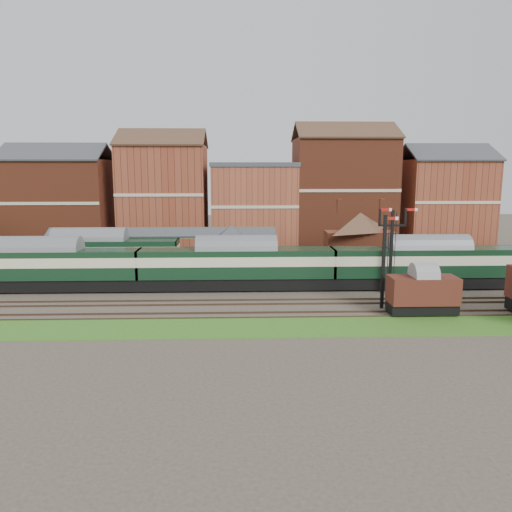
{
  "coord_description": "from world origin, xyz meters",
  "views": [
    {
      "loc": [
        -2.12,
        -47.91,
        11.81
      ],
      "look_at": [
        -0.47,
        2.0,
        3.0
      ],
      "focal_mm": 35.0,
      "sensor_mm": 36.0,
      "label": 1
    }
  ],
  "objects_px": {
    "dmu_train": "(237,264)",
    "platform_railcar": "(91,254)",
    "semaphore_bracket": "(392,246)",
    "goods_van_a": "(423,292)",
    "signal_box": "(231,252)"
  },
  "relations": [
    {
      "from": "signal_box",
      "to": "semaphore_bracket",
      "type": "height_order",
      "value": "semaphore_bracket"
    },
    {
      "from": "dmu_train",
      "to": "goods_van_a",
      "type": "relative_size",
      "value": 10.41
    },
    {
      "from": "dmu_train",
      "to": "goods_van_a",
      "type": "xyz_separation_m",
      "value": [
        15.18,
        -9.0,
        -0.65
      ]
    },
    {
      "from": "semaphore_bracket",
      "to": "platform_railcar",
      "type": "distance_m",
      "value": 31.86
    },
    {
      "from": "signal_box",
      "to": "semaphore_bracket",
      "type": "relative_size",
      "value": 0.73
    },
    {
      "from": "dmu_train",
      "to": "platform_railcar",
      "type": "bearing_deg",
      "value": 157.91
    },
    {
      "from": "semaphore_bracket",
      "to": "dmu_train",
      "type": "xyz_separation_m",
      "value": [
        -14.48,
        2.5,
        -2.09
      ]
    },
    {
      "from": "semaphore_bracket",
      "to": "platform_railcar",
      "type": "height_order",
      "value": "semaphore_bracket"
    },
    {
      "from": "goods_van_a",
      "to": "signal_box",
      "type": "bearing_deg",
      "value": 142.1
    },
    {
      "from": "dmu_train",
      "to": "platform_railcar",
      "type": "xyz_separation_m",
      "value": [
        -16.01,
        6.5,
        0.02
      ]
    },
    {
      "from": "signal_box",
      "to": "dmu_train",
      "type": "xyz_separation_m",
      "value": [
        0.56,
        -3.25,
        -0.65
      ]
    },
    {
      "from": "semaphore_bracket",
      "to": "goods_van_a",
      "type": "height_order",
      "value": "semaphore_bracket"
    },
    {
      "from": "platform_railcar",
      "to": "semaphore_bracket",
      "type": "bearing_deg",
      "value": -16.45
    },
    {
      "from": "signal_box",
      "to": "platform_railcar",
      "type": "xyz_separation_m",
      "value": [
        -15.45,
        3.25,
        -0.62
      ]
    },
    {
      "from": "signal_box",
      "to": "platform_railcar",
      "type": "height_order",
      "value": "signal_box"
    }
  ]
}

